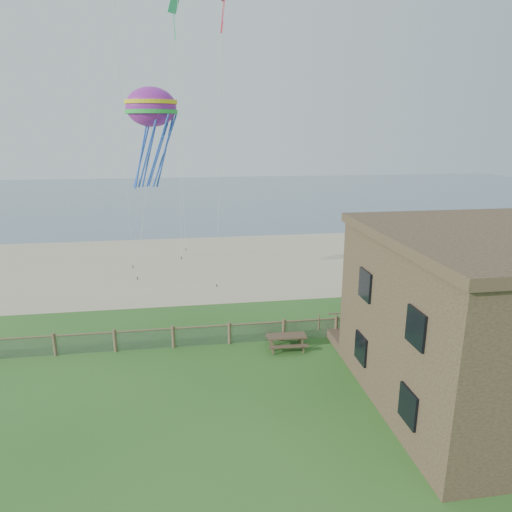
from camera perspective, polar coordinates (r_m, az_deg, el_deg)
name	(u,v)px	position (r m, az deg, el deg)	size (l,w,h in m)	color
ground	(243,407)	(20.15, -1.61, -18.37)	(160.00, 160.00, 0.00)	#27591E
sand_beach	(212,263)	(40.28, -5.48, -0.85)	(72.00, 20.00, 0.02)	tan
ocean	(198,196)	(83.43, -7.27, 7.50)	(160.00, 68.00, 0.02)	slate
chainlink_fence	(229,334)	(25.10, -3.34, -9.76)	(36.20, 0.20, 1.25)	brown
motel_deck	(461,332)	(28.51, 24.22, -8.65)	(15.00, 2.00, 0.50)	brown
picnic_table	(286,341)	(24.67, 3.83, -10.54)	(2.05, 1.55, 0.87)	brown
octopus_kite	(153,136)	(31.92, -12.78, 14.47)	(3.41, 2.41, 7.02)	#FF2865
kite_red	(224,1)	(29.09, -4.06, 29.18)	(1.16, 0.70, 2.42)	red
kite_green	(174,15)	(40.23, -10.25, 27.52)	(1.09, 0.70, 2.41)	#34C579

